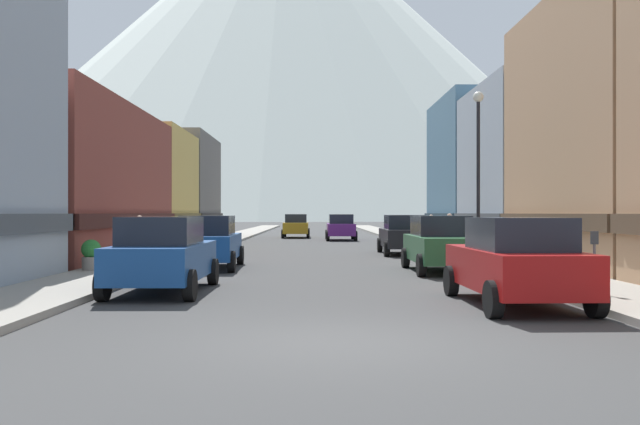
# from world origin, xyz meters

# --- Properties ---
(ground_plane) EXTENTS (400.00, 400.00, 0.00)m
(ground_plane) POSITION_xyz_m (0.00, 0.00, 0.00)
(ground_plane) COLOR #3B3B3B
(sidewalk_left) EXTENTS (2.50, 100.00, 0.15)m
(sidewalk_left) POSITION_xyz_m (-6.25, 35.00, 0.07)
(sidewalk_left) COLOR gray
(sidewalk_left) RESTS_ON ground
(sidewalk_right) EXTENTS (2.50, 100.00, 0.15)m
(sidewalk_right) POSITION_xyz_m (6.25, 35.00, 0.07)
(sidewalk_right) COLOR gray
(sidewalk_right) RESTS_ON ground
(storefront_left_1) EXTENTS (7.16, 13.93, 6.24)m
(storefront_left_1) POSITION_xyz_m (-10.93, 17.68, 3.01)
(storefront_left_1) COLOR brown
(storefront_left_1) RESTS_ON ground
(storefront_left_2) EXTENTS (9.55, 8.08, 6.56)m
(storefront_left_2) POSITION_xyz_m (-12.12, 28.75, 3.16)
(storefront_left_2) COLOR #D8B259
(storefront_left_2) RESTS_ON ground
(storefront_left_3) EXTENTS (9.15, 9.63, 7.33)m
(storefront_left_3) POSITION_xyz_m (-11.92, 38.03, 3.53)
(storefront_left_3) COLOR #66605B
(storefront_left_3) RESTS_ON ground
(storefront_right_2) EXTENTS (8.53, 8.87, 7.94)m
(storefront_right_2) POSITION_xyz_m (11.62, 22.23, 3.82)
(storefront_right_2) COLOR #99A5B2
(storefront_right_2) RESTS_ON ground
(storefront_right_3) EXTENTS (7.13, 9.37, 8.91)m
(storefront_right_3) POSITION_xyz_m (10.92, 31.71, 4.30)
(storefront_right_3) COLOR slate
(storefront_right_3) RESTS_ON ground
(car_left_0) EXTENTS (2.06, 4.40, 1.78)m
(car_left_0) POSITION_xyz_m (-3.80, 6.13, 0.90)
(car_left_0) COLOR #19478C
(car_left_0) RESTS_ON ground
(car_left_1) EXTENTS (2.16, 4.44, 1.78)m
(car_left_1) POSITION_xyz_m (-3.80, 12.98, 0.90)
(car_left_1) COLOR #19478C
(car_left_1) RESTS_ON ground
(car_right_0) EXTENTS (2.15, 4.44, 1.78)m
(car_right_0) POSITION_xyz_m (3.80, 3.78, 0.90)
(car_right_0) COLOR #9E1111
(car_right_0) RESTS_ON ground
(car_right_1) EXTENTS (2.08, 4.41, 1.78)m
(car_right_1) POSITION_xyz_m (3.80, 11.66, 0.90)
(car_right_1) COLOR #265933
(car_right_1) RESTS_ON ground
(car_right_2) EXTENTS (2.09, 4.42, 1.78)m
(car_right_2) POSITION_xyz_m (3.80, 20.63, 0.90)
(car_right_2) COLOR black
(car_right_2) RESTS_ON ground
(car_driving_0) EXTENTS (2.06, 4.40, 1.78)m
(car_driving_0) POSITION_xyz_m (1.60, 36.45, 0.90)
(car_driving_0) COLOR #591E72
(car_driving_0) RESTS_ON ground
(car_driving_1) EXTENTS (2.06, 4.40, 1.78)m
(car_driving_1) POSITION_xyz_m (-1.60, 41.39, 0.90)
(car_driving_1) COLOR #B28419
(car_driving_1) RESTS_ON ground
(parking_meter_near) EXTENTS (0.14, 0.10, 1.33)m
(parking_meter_near) POSITION_xyz_m (5.75, 4.64, 1.01)
(parking_meter_near) COLOR #595960
(parking_meter_near) RESTS_ON sidewalk_right
(trash_bin_right) EXTENTS (0.59, 0.59, 0.98)m
(trash_bin_right) POSITION_xyz_m (6.35, 9.81, 0.64)
(trash_bin_right) COLOR #4C5156
(trash_bin_right) RESTS_ON sidewalk_right
(potted_plant_0) EXTENTS (0.58, 0.58, 0.92)m
(potted_plant_0) POSITION_xyz_m (-7.00, 10.72, 0.62)
(potted_plant_0) COLOR gray
(potted_plant_0) RESTS_ON sidewalk_left
(pedestrian_0) EXTENTS (0.36, 0.36, 1.64)m
(pedestrian_0) POSITION_xyz_m (-6.25, 13.48, 0.90)
(pedestrian_0) COLOR maroon
(pedestrian_0) RESTS_ON sidewalk_left
(pedestrian_1) EXTENTS (0.36, 0.36, 1.70)m
(pedestrian_1) POSITION_xyz_m (6.25, 22.47, 0.94)
(pedestrian_1) COLOR #333338
(pedestrian_1) RESTS_ON sidewalk_right
(pedestrian_2) EXTENTS (0.36, 0.36, 1.63)m
(pedestrian_2) POSITION_xyz_m (6.25, 27.51, 0.90)
(pedestrian_2) COLOR maroon
(pedestrian_2) RESTS_ON sidewalk_right
(streetlamp_right) EXTENTS (0.36, 0.36, 5.86)m
(streetlamp_right) POSITION_xyz_m (5.35, 13.17, 3.99)
(streetlamp_right) COLOR black
(streetlamp_right) RESTS_ON sidewalk_right
(mountain_backdrop) EXTENTS (260.55, 260.55, 130.04)m
(mountain_backdrop) POSITION_xyz_m (-11.82, 260.00, 65.02)
(mountain_backdrop) COLOR silver
(mountain_backdrop) RESTS_ON ground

